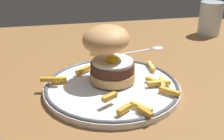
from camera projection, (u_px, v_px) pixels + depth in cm
name	position (u px, v px, depth cm)	size (l,w,h in cm)	color
ground_plane	(99.00, 91.00, 61.96)	(116.93, 101.70, 4.00)	brown
dinner_plate	(112.00, 87.00, 57.78)	(27.93, 27.93, 1.60)	silver
burger	(109.00, 53.00, 57.38)	(14.08, 14.08, 11.63)	tan
fries_pile	(120.00, 82.00, 56.52)	(26.02, 25.78, 2.98)	gold
water_glass	(210.00, 21.00, 92.12)	(7.31, 7.31, 10.75)	silver
spoon	(153.00, 48.00, 80.70)	(13.32, 4.80, 0.90)	silver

